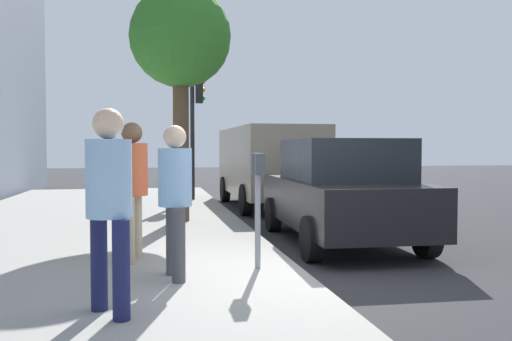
# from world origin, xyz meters

# --- Properties ---
(ground_plane) EXTENTS (80.00, 80.00, 0.00)m
(ground_plane) POSITION_xyz_m (0.00, 0.00, 0.00)
(ground_plane) COLOR #2B2B2D
(ground_plane) RESTS_ON ground
(sidewalk_slab) EXTENTS (28.00, 6.00, 0.15)m
(sidewalk_slab) POSITION_xyz_m (0.00, 3.00, 0.07)
(sidewalk_slab) COLOR gray
(sidewalk_slab) RESTS_ON ground_plane
(parking_meter) EXTENTS (0.36, 0.12, 1.41)m
(parking_meter) POSITION_xyz_m (0.20, 0.53, 1.17)
(parking_meter) COLOR gray
(parking_meter) RESTS_ON sidewalk_slab
(pedestrian_at_meter) EXTENTS (0.52, 0.38, 1.73)m
(pedestrian_at_meter) POSITION_xyz_m (-0.13, 1.54, 1.16)
(pedestrian_at_meter) COLOR #47474C
(pedestrian_at_meter) RESTS_ON sidewalk_slab
(pedestrian_bystander) EXTENTS (0.48, 0.40, 1.82)m
(pedestrian_bystander) POSITION_xyz_m (-1.37, 2.17, 1.23)
(pedestrian_bystander) COLOR #191E4C
(pedestrian_bystander) RESTS_ON sidewalk_slab
(parking_officer) EXTENTS (0.53, 0.39, 1.80)m
(parking_officer) POSITION_xyz_m (0.93, 2.05, 1.22)
(parking_officer) COLOR tan
(parking_officer) RESTS_ON sidewalk_slab
(parked_sedan_near) EXTENTS (4.45, 2.08, 1.77)m
(parked_sedan_near) POSITION_xyz_m (2.45, -1.35, 0.89)
(parked_sedan_near) COLOR black
(parked_sedan_near) RESTS_ON ground_plane
(parked_van_far) EXTENTS (5.22, 2.17, 2.18)m
(parked_van_far) POSITION_xyz_m (8.22, -1.35, 1.26)
(parked_van_far) COLOR gray
(parked_van_far) RESTS_ON ground_plane
(street_tree) EXTENTS (2.03, 2.03, 4.72)m
(street_tree) POSITION_xyz_m (4.72, 1.21, 3.78)
(street_tree) COLOR brown
(street_tree) RESTS_ON sidewalk_slab
(traffic_signal) EXTENTS (0.24, 0.44, 3.60)m
(traffic_signal) POSITION_xyz_m (9.28, 0.54, 2.58)
(traffic_signal) COLOR black
(traffic_signal) RESTS_ON sidewalk_slab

